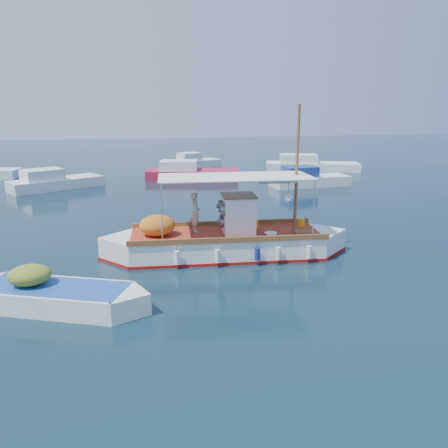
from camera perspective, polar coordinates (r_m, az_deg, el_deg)
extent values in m
plane|color=black|center=(18.21, 2.19, -4.20)|extent=(160.00, 160.00, 0.00)
cube|color=white|center=(18.25, 0.26, -2.95)|extent=(8.02, 3.43, 1.14)
cube|color=white|center=(18.17, -12.02, -3.36)|extent=(2.58, 2.58, 1.14)
cube|color=white|center=(19.13, 11.90, -2.44)|extent=(2.58, 2.58, 1.14)
cube|color=maroon|center=(18.35, 0.26, -3.97)|extent=(8.13, 3.52, 0.19)
cube|color=#A43019|center=(18.09, 0.26, -1.29)|extent=(8.00, 3.22, 0.06)
cube|color=brown|center=(19.31, -0.25, 0.12)|extent=(7.85, 0.96, 0.21)
cube|color=brown|center=(16.81, 0.85, -2.10)|extent=(7.85, 0.96, 0.21)
cube|color=white|center=(17.96, 1.91, 1.22)|extent=(1.39, 1.48, 1.56)
cube|color=brown|center=(17.79, 1.93, 3.76)|extent=(1.50, 1.59, 0.06)
cylinder|color=slate|center=(17.47, -0.10, 1.90)|extent=(0.28, 0.54, 0.52)
cylinder|color=slate|center=(18.12, -0.36, 2.36)|extent=(0.28, 0.54, 0.52)
cylinder|color=slate|center=(17.93, -0.23, 0.35)|extent=(0.28, 0.54, 0.52)
cylinder|color=brown|center=(18.16, 9.47, 7.01)|extent=(0.14, 0.14, 5.19)
cylinder|color=brown|center=(18.00, 6.87, 5.70)|extent=(1.87, 0.29, 0.08)
cylinder|color=silver|center=(18.77, -8.09, 2.89)|extent=(0.05, 0.05, 2.34)
cylinder|color=silver|center=(16.54, -8.15, 1.29)|extent=(0.05, 0.05, 2.34)
cylinder|color=silver|center=(19.59, 9.51, 3.33)|extent=(0.05, 0.05, 2.34)
cylinder|color=silver|center=(17.46, 11.64, 1.85)|extent=(0.05, 0.05, 2.34)
cube|color=silver|center=(17.63, 1.45, 6.20)|extent=(6.36, 3.14, 0.04)
ellipsoid|color=#C6721D|center=(17.83, -8.70, -0.18)|extent=(1.58, 1.39, 0.87)
cube|color=#F8A016|center=(18.79, 4.11, 0.00)|extent=(0.28, 0.21, 0.42)
cylinder|color=#F8A016|center=(19.45, 10.03, 0.23)|extent=(0.34, 0.34, 0.35)
cube|color=brown|center=(18.34, 10.13, -1.03)|extent=(0.72, 0.54, 0.12)
cylinder|color=#B2B2B2|center=(17.84, 6.13, -1.33)|extent=(0.57, 0.57, 0.12)
cylinder|color=white|center=(17.10, 8.38, 3.52)|extent=(0.31, 0.06, 0.31)
cylinder|color=white|center=(16.69, -6.18, -4.37)|extent=(0.23, 0.23, 0.50)
cylinder|color=navy|center=(17.02, 4.38, -3.94)|extent=(0.23, 0.23, 0.50)
cylinder|color=white|center=(17.55, 11.05, -3.60)|extent=(0.23, 0.23, 0.50)
imported|color=#AA9F8D|center=(18.12, -3.78, 1.54)|extent=(0.45, 0.64, 1.67)
cube|color=white|center=(14.54, -21.17, -9.22)|extent=(4.79, 3.41, 0.87)
cube|color=white|center=(13.55, -12.95, -10.34)|extent=(1.59, 1.59, 0.87)
cube|color=#214B98|center=(14.38, -21.32, -7.70)|extent=(4.71, 3.23, 0.05)
ellipsoid|color=olive|center=(14.68, -24.05, -6.12)|extent=(1.60, 1.48, 0.64)
cube|color=silver|center=(36.08, -20.99, 4.79)|extent=(7.12, 5.34, 1.00)
cube|color=silver|center=(35.61, -22.65, 5.98)|extent=(3.36, 3.09, 0.80)
cube|color=#A61B32|center=(38.77, -4.10, 6.35)|extent=(8.40, 4.58, 1.00)
cube|color=silver|center=(38.75, -5.90, 7.65)|extent=(3.65, 3.06, 0.80)
cube|color=silver|center=(35.68, 11.16, 5.38)|extent=(6.32, 2.51, 1.00)
cube|color=navy|center=(35.13, 9.88, 6.79)|extent=(2.58, 1.99, 0.80)
cube|color=silver|center=(44.93, 11.41, 7.24)|extent=(9.46, 5.44, 1.00)
cube|color=silver|center=(44.71, 9.71, 8.44)|extent=(4.17, 3.28, 0.80)
cube|color=silver|center=(46.44, -3.73, 7.73)|extent=(5.59, 3.82, 1.00)
cube|color=silver|center=(45.93, -4.59, 8.77)|extent=(2.57, 2.36, 0.80)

